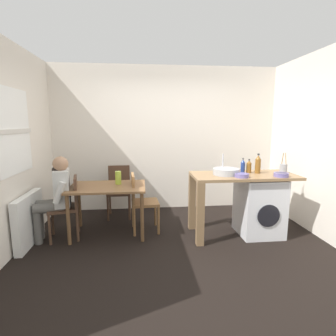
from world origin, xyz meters
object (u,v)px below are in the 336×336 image
(dining_table, at_px, (108,192))
(bottle_squat_brown, at_px, (249,167))
(chair_opposite, at_px, (140,199))
(chair_person_seat, at_px, (69,204))
(washing_machine, at_px, (259,206))
(mixing_bowl, at_px, (242,175))
(vase, at_px, (118,178))
(chair_spare_by_wall, at_px, (119,188))
(seated_person, at_px, (56,194))
(utensil_crock, at_px, (283,168))
(bottle_tall_green, at_px, (243,166))
(bottle_clear_small, at_px, (258,164))
(colander, at_px, (281,175))

(dining_table, bearing_deg, bottle_squat_brown, -3.37)
(chair_opposite, relative_size, bottle_squat_brown, 4.40)
(chair_opposite, height_order, bottle_squat_brown, bottle_squat_brown)
(chair_person_seat, distance_m, washing_machine, 2.80)
(bottle_squat_brown, xyz_separation_m, mixing_bowl, (-0.22, -0.31, -0.06))
(chair_opposite, distance_m, mixing_bowl, 1.54)
(dining_table, distance_m, vase, 0.27)
(chair_person_seat, distance_m, mixing_bowl, 2.49)
(dining_table, distance_m, chair_person_seat, 0.57)
(dining_table, distance_m, mixing_bowl, 1.95)
(washing_machine, bearing_deg, mixing_bowl, -151.87)
(chair_person_seat, distance_m, vase, 0.79)
(dining_table, distance_m, chair_opposite, 0.50)
(dining_table, relative_size, chair_spare_by_wall, 1.22)
(dining_table, bearing_deg, seated_person, -170.51)
(utensil_crock, bearing_deg, bottle_tall_green, 175.91)
(washing_machine, relative_size, bottle_clear_small, 2.94)
(chair_opposite, xyz_separation_m, washing_machine, (1.77, -0.28, -0.08))
(chair_person_seat, height_order, chair_spare_by_wall, same)
(chair_person_seat, bearing_deg, bottle_squat_brown, -102.73)
(chair_spare_by_wall, height_order, utensil_crock, utensil_crock)
(washing_machine, distance_m, mixing_bowl, 0.67)
(chair_opposite, relative_size, vase, 4.56)
(chair_spare_by_wall, height_order, seated_person, seated_person)
(bottle_squat_brown, relative_size, vase, 1.04)
(bottle_clear_small, bearing_deg, chair_person_seat, 178.24)
(colander, bearing_deg, mixing_bowl, 177.94)
(chair_spare_by_wall, xyz_separation_m, bottle_tall_green, (1.90, -0.91, 0.51))
(chair_person_seat, distance_m, colander, 3.03)
(bottle_tall_green, xyz_separation_m, vase, (-1.85, 0.24, -0.18))
(mixing_bowl, bearing_deg, bottle_tall_green, 66.82)
(chair_opposite, height_order, mixing_bowl, mixing_bowl)
(bottle_squat_brown, xyz_separation_m, utensil_crock, (0.51, -0.06, -0.02))
(bottle_tall_green, xyz_separation_m, colander, (0.43, -0.31, -0.07))
(dining_table, height_order, vase, vase)
(washing_machine, xyz_separation_m, bottle_tall_green, (-0.24, 0.10, 0.59))
(chair_opposite, relative_size, bottle_clear_small, 3.08)
(dining_table, bearing_deg, bottle_clear_small, -4.37)
(chair_person_seat, height_order, bottle_clear_small, bottle_clear_small)
(bottle_clear_small, bearing_deg, chair_opposite, 173.01)
(chair_opposite, bearing_deg, utensil_crock, 79.55)
(chair_spare_by_wall, distance_m, utensil_crock, 2.73)
(washing_machine, relative_size, colander, 4.30)
(colander, bearing_deg, washing_machine, 130.74)
(bottle_squat_brown, relative_size, mixing_bowl, 1.06)
(bottle_squat_brown, bearing_deg, chair_spare_by_wall, 155.84)
(bottle_clear_small, bearing_deg, utensil_crock, -1.41)
(bottle_tall_green, bearing_deg, dining_table, 176.13)
(dining_table, relative_size, bottle_clear_small, 3.76)
(colander, bearing_deg, chair_person_seat, 173.03)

